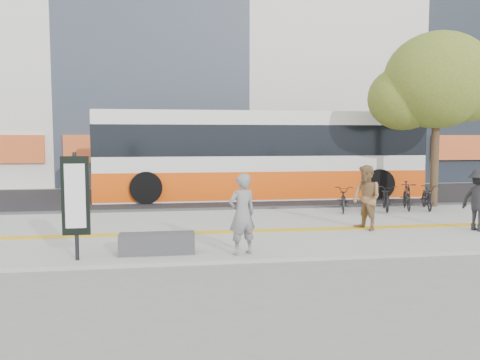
{
  "coord_description": "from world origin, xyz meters",
  "views": [
    {
      "loc": [
        -2.37,
        -11.66,
        2.58
      ],
      "look_at": [
        -0.32,
        2.0,
        1.37
      ],
      "focal_mm": 36.55,
      "sensor_mm": 36.0,
      "label": 1
    }
  ],
  "objects": [
    {
      "name": "pedestrian_tan",
      "position": [
        2.93,
        0.72,
        0.96
      ],
      "size": [
        0.9,
        1.02,
        1.75
      ],
      "primitive_type": "imported",
      "rotation": [
        0.0,
        0.0,
        -1.24
      ],
      "color": "olive",
      "rests_on": "sidewalk"
    },
    {
      "name": "street_tree",
      "position": [
        7.18,
        4.82,
        4.51
      ],
      "size": [
        4.4,
        3.8,
        6.31
      ],
      "color": "#3D2A1B",
      "rests_on": "sidewalk"
    },
    {
      "name": "curb",
      "position": [
        0.0,
        5.0,
        0.07
      ],
      "size": [
        40.0,
        0.25,
        0.14
      ],
      "primitive_type": "cube",
      "color": "#3D3D3F",
      "rests_on": "ground"
    },
    {
      "name": "signboard",
      "position": [
        -4.2,
        -1.51,
        1.37
      ],
      "size": [
        0.55,
        0.1,
        2.2
      ],
      "color": "black",
      "rests_on": "sidewalk"
    },
    {
      "name": "bench",
      "position": [
        -2.6,
        -1.2,
        0.3
      ],
      "size": [
        1.6,
        0.45,
        0.45
      ],
      "primitive_type": "cube",
      "color": "#3D3D3F",
      "rests_on": "sidewalk"
    },
    {
      "name": "street",
      "position": [
        0.0,
        9.0,
        0.03
      ],
      "size": [
        40.0,
        8.0,
        0.06
      ],
      "primitive_type": "cube",
      "color": "black",
      "rests_on": "ground"
    },
    {
      "name": "seated_woman",
      "position": [
        -0.8,
        -1.51,
        0.95
      ],
      "size": [
        0.74,
        0.61,
        1.74
      ],
      "primitive_type": "imported",
      "rotation": [
        0.0,
        0.0,
        3.5
      ],
      "color": "black",
      "rests_on": "sidewalk"
    },
    {
      "name": "pedestrian_dark",
      "position": [
        5.89,
        0.18,
        0.91
      ],
      "size": [
        0.93,
        1.22,
        1.67
      ],
      "primitive_type": "imported",
      "rotation": [
        0.0,
        0.0,
        1.89
      ],
      "color": "black",
      "rests_on": "sidewalk"
    },
    {
      "name": "bicycle_row",
      "position": [
        5.05,
        4.0,
        0.54
      ],
      "size": [
        4.15,
        1.77,
        0.98
      ],
      "color": "black",
      "rests_on": "sidewalk"
    },
    {
      "name": "bus",
      "position": [
        1.52,
        8.5,
        1.74
      ],
      "size": [
        13.38,
        3.17,
        3.56
      ],
      "color": "silver",
      "rests_on": "street"
    },
    {
      "name": "ground",
      "position": [
        0.0,
        0.0,
        0.0
      ],
      "size": [
        120.0,
        120.0,
        0.0
      ],
      "primitive_type": "plane",
      "color": "slate",
      "rests_on": "ground"
    },
    {
      "name": "sidewalk",
      "position": [
        0.0,
        1.5,
        0.04
      ],
      "size": [
        40.0,
        7.0,
        0.08
      ],
      "primitive_type": "cube",
      "color": "gray",
      "rests_on": "ground"
    },
    {
      "name": "tactile_strip",
      "position": [
        0.0,
        1.0,
        0.09
      ],
      "size": [
        40.0,
        0.45,
        0.01
      ],
      "primitive_type": "cube",
      "color": "yellow",
      "rests_on": "sidewalk"
    }
  ]
}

